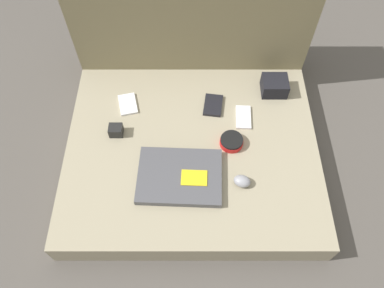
{
  "coord_description": "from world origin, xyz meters",
  "views": [
    {
      "loc": [
        -0.0,
        -0.73,
        1.29
      ],
      "look_at": [
        0.0,
        0.0,
        0.13
      ],
      "focal_mm": 35.0,
      "sensor_mm": 36.0,
      "label": 1
    }
  ],
  "objects_px": {
    "phone_small": "(243,117)",
    "camera_pouch": "(274,86)",
    "speaker_puck": "(231,141)",
    "phone_black": "(213,105)",
    "laptop": "(180,176)",
    "phone_silver": "(128,104)",
    "charger_brick": "(116,131)",
    "computer_mouse": "(242,181)"
  },
  "relations": [
    {
      "from": "phone_small",
      "to": "camera_pouch",
      "type": "height_order",
      "value": "camera_pouch"
    },
    {
      "from": "speaker_puck",
      "to": "phone_black",
      "type": "xyz_separation_m",
      "value": [
        -0.06,
        0.18,
        -0.01
      ]
    },
    {
      "from": "speaker_puck",
      "to": "camera_pouch",
      "type": "bearing_deg",
      "value": 53.99
    },
    {
      "from": "laptop",
      "to": "camera_pouch",
      "type": "height_order",
      "value": "camera_pouch"
    },
    {
      "from": "laptop",
      "to": "speaker_puck",
      "type": "xyz_separation_m",
      "value": [
        0.19,
        0.14,
        0.0
      ]
    },
    {
      "from": "speaker_puck",
      "to": "phone_black",
      "type": "distance_m",
      "value": 0.19
    },
    {
      "from": "phone_silver",
      "to": "charger_brick",
      "type": "xyz_separation_m",
      "value": [
        -0.03,
        -0.14,
        0.02
      ]
    },
    {
      "from": "phone_silver",
      "to": "charger_brick",
      "type": "relative_size",
      "value": 2.26
    },
    {
      "from": "camera_pouch",
      "to": "charger_brick",
      "type": "relative_size",
      "value": 2.02
    },
    {
      "from": "speaker_puck",
      "to": "phone_small",
      "type": "distance_m",
      "value": 0.13
    },
    {
      "from": "computer_mouse",
      "to": "charger_brick",
      "type": "height_order",
      "value": "charger_brick"
    },
    {
      "from": "phone_silver",
      "to": "phone_small",
      "type": "relative_size",
      "value": 1.03
    },
    {
      "from": "phone_small",
      "to": "camera_pouch",
      "type": "bearing_deg",
      "value": 48.6
    },
    {
      "from": "speaker_puck",
      "to": "charger_brick",
      "type": "height_order",
      "value": "charger_brick"
    },
    {
      "from": "phone_black",
      "to": "charger_brick",
      "type": "xyz_separation_m",
      "value": [
        -0.37,
        -0.13,
        0.01
      ]
    },
    {
      "from": "phone_silver",
      "to": "phone_black",
      "type": "height_order",
      "value": "phone_black"
    },
    {
      "from": "phone_black",
      "to": "camera_pouch",
      "type": "bearing_deg",
      "value": 25.26
    },
    {
      "from": "laptop",
      "to": "phone_black",
      "type": "relative_size",
      "value": 2.68
    },
    {
      "from": "speaker_puck",
      "to": "phone_silver",
      "type": "height_order",
      "value": "speaker_puck"
    },
    {
      "from": "phone_silver",
      "to": "camera_pouch",
      "type": "distance_m",
      "value": 0.59
    },
    {
      "from": "laptop",
      "to": "phone_silver",
      "type": "distance_m",
      "value": 0.39
    },
    {
      "from": "phone_small",
      "to": "speaker_puck",
      "type": "bearing_deg",
      "value": -111.63
    },
    {
      "from": "laptop",
      "to": "phone_black",
      "type": "height_order",
      "value": "laptop"
    },
    {
      "from": "computer_mouse",
      "to": "camera_pouch",
      "type": "bearing_deg",
      "value": 87.74
    },
    {
      "from": "camera_pouch",
      "to": "charger_brick",
      "type": "distance_m",
      "value": 0.65
    },
    {
      "from": "computer_mouse",
      "to": "phone_silver",
      "type": "relative_size",
      "value": 0.62
    },
    {
      "from": "phone_silver",
      "to": "phone_black",
      "type": "distance_m",
      "value": 0.34
    },
    {
      "from": "computer_mouse",
      "to": "phone_black",
      "type": "height_order",
      "value": "computer_mouse"
    },
    {
      "from": "phone_black",
      "to": "phone_small",
      "type": "xyz_separation_m",
      "value": [
        0.12,
        -0.06,
        -0.0
      ]
    },
    {
      "from": "phone_black",
      "to": "charger_brick",
      "type": "relative_size",
      "value": 2.22
    },
    {
      "from": "speaker_puck",
      "to": "phone_silver",
      "type": "bearing_deg",
      "value": 155.48
    },
    {
      "from": "speaker_puck",
      "to": "phone_silver",
      "type": "distance_m",
      "value": 0.44
    },
    {
      "from": "computer_mouse",
      "to": "phone_silver",
      "type": "height_order",
      "value": "computer_mouse"
    },
    {
      "from": "speaker_puck",
      "to": "camera_pouch",
      "type": "xyz_separation_m",
      "value": [
        0.19,
        0.26,
        0.02
      ]
    },
    {
      "from": "phone_small",
      "to": "phone_silver",
      "type": "bearing_deg",
      "value": 174.59
    },
    {
      "from": "laptop",
      "to": "camera_pouch",
      "type": "relative_size",
      "value": 2.95
    },
    {
      "from": "camera_pouch",
      "to": "laptop",
      "type": "bearing_deg",
      "value": -133.2
    },
    {
      "from": "laptop",
      "to": "speaker_puck",
      "type": "bearing_deg",
      "value": 39.53
    },
    {
      "from": "charger_brick",
      "to": "speaker_puck",
      "type": "bearing_deg",
      "value": -6.1
    },
    {
      "from": "speaker_puck",
      "to": "phone_black",
      "type": "height_order",
      "value": "speaker_puck"
    },
    {
      "from": "phone_silver",
      "to": "phone_black",
      "type": "xyz_separation_m",
      "value": [
        0.34,
        -0.01,
        0.0
      ]
    },
    {
      "from": "phone_black",
      "to": "speaker_puck",
      "type": "bearing_deg",
      "value": -62.87
    }
  ]
}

